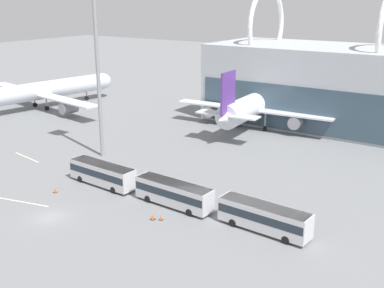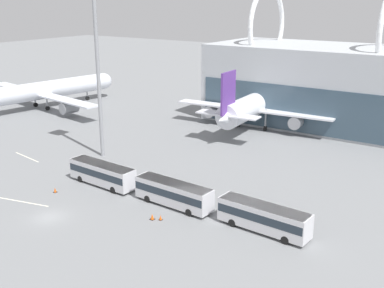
% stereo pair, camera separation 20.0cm
% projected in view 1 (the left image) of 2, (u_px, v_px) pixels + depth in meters
% --- Properties ---
extents(ground_plane, '(440.00, 440.00, 0.00)m').
position_uv_depth(ground_plane, '(50.00, 217.00, 62.33)').
color(ground_plane, slate).
extents(airliner_at_gate_near, '(45.36, 41.41, 13.92)m').
position_uv_depth(airliner_at_gate_near, '(41.00, 91.00, 121.58)').
color(airliner_at_gate_near, silver).
rests_on(airliner_at_gate_near, ground_plane).
extents(airliner_at_gate_far, '(35.27, 34.17, 13.96)m').
position_uv_depth(airliner_at_gate_far, '(254.00, 105.00, 102.98)').
color(airliner_at_gate_far, silver).
rests_on(airliner_at_gate_far, ground_plane).
extents(shuttle_bus_0, '(11.86, 3.48, 3.37)m').
position_uv_depth(shuttle_bus_0, '(102.00, 173.00, 72.45)').
color(shuttle_bus_0, silver).
rests_on(shuttle_bus_0, ground_plane).
extents(shuttle_bus_1, '(11.85, 3.43, 3.37)m').
position_uv_depth(shuttle_bus_1, '(174.00, 192.00, 65.22)').
color(shuttle_bus_1, silver).
rests_on(shuttle_bus_1, ground_plane).
extents(shuttle_bus_2, '(11.86, 3.50, 3.37)m').
position_uv_depth(shuttle_bus_2, '(264.00, 216.00, 58.17)').
color(shuttle_bus_2, silver).
rests_on(shuttle_bus_2, ground_plane).
extents(floodlight_mast, '(3.10, 3.10, 31.56)m').
position_uv_depth(floodlight_mast, '(96.00, 36.00, 80.19)').
color(floodlight_mast, gray).
rests_on(floodlight_mast, ground_plane).
extents(lane_stripe_0, '(7.91, 1.48, 0.01)m').
position_uv_depth(lane_stripe_0, '(27.00, 157.00, 85.57)').
color(lane_stripe_0, silver).
rests_on(lane_stripe_0, ground_plane).
extents(lane_stripe_2, '(9.35, 2.43, 0.01)m').
position_uv_depth(lane_stripe_2, '(20.00, 201.00, 67.15)').
color(lane_stripe_2, silver).
rests_on(lane_stripe_2, ground_plane).
extents(traffic_cone_0, '(0.60, 0.60, 0.77)m').
position_uv_depth(traffic_cone_0, '(153.00, 217.00, 61.66)').
color(traffic_cone_0, black).
rests_on(traffic_cone_0, ground_plane).
extents(traffic_cone_1, '(0.53, 0.53, 0.74)m').
position_uv_depth(traffic_cone_1, '(55.00, 190.00, 70.17)').
color(traffic_cone_1, black).
rests_on(traffic_cone_1, ground_plane).
extents(traffic_cone_2, '(0.48, 0.48, 0.65)m').
position_uv_depth(traffic_cone_2, '(161.00, 218.00, 61.55)').
color(traffic_cone_2, black).
rests_on(traffic_cone_2, ground_plane).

